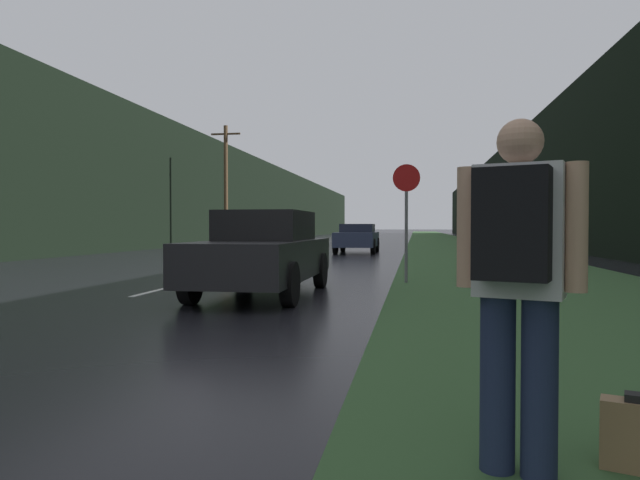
{
  "coord_description": "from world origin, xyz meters",
  "views": [
    {
      "loc": [
        5.03,
        1.17,
        1.25
      ],
      "look_at": [
        2.54,
        16.11,
        0.91
      ],
      "focal_mm": 32.0,
      "sensor_mm": 36.0,
      "label": 1
    }
  ],
  "objects_px": {
    "suitcase": "(638,437)",
    "car_passing_far": "(357,238)",
    "hitchhiker_with_backpack": "(518,274)",
    "car_passing_near": "(264,252)",
    "stop_sign": "(406,212)"
  },
  "relations": [
    {
      "from": "hitchhiker_with_backpack",
      "to": "stop_sign",
      "type": "bearing_deg",
      "value": 113.05
    },
    {
      "from": "car_passing_far",
      "to": "car_passing_near",
      "type": "bearing_deg",
      "value": 90.0
    },
    {
      "from": "hitchhiker_with_backpack",
      "to": "car_passing_near",
      "type": "relative_size",
      "value": 0.38
    },
    {
      "from": "hitchhiker_with_backpack",
      "to": "car_passing_far",
      "type": "relative_size",
      "value": 0.4
    },
    {
      "from": "stop_sign",
      "to": "hitchhiker_with_backpack",
      "type": "height_order",
      "value": "stop_sign"
    },
    {
      "from": "suitcase",
      "to": "car_passing_near",
      "type": "relative_size",
      "value": 0.09
    },
    {
      "from": "stop_sign",
      "to": "suitcase",
      "type": "bearing_deg",
      "value": -82.35
    },
    {
      "from": "suitcase",
      "to": "hitchhiker_with_backpack",
      "type": "bearing_deg",
      "value": -145.74
    },
    {
      "from": "stop_sign",
      "to": "car_passing_far",
      "type": "relative_size",
      "value": 0.59
    },
    {
      "from": "hitchhiker_with_backpack",
      "to": "car_passing_far",
      "type": "bearing_deg",
      "value": 116.6
    },
    {
      "from": "suitcase",
      "to": "car_passing_far",
      "type": "relative_size",
      "value": 0.09
    },
    {
      "from": "car_passing_near",
      "to": "hitchhiker_with_backpack",
      "type": "bearing_deg",
      "value": 113.97
    },
    {
      "from": "stop_sign",
      "to": "car_passing_near",
      "type": "bearing_deg",
      "value": -135.34
    },
    {
      "from": "hitchhiker_with_backpack",
      "to": "car_passing_near",
      "type": "bearing_deg",
      "value": 133.04
    },
    {
      "from": "hitchhiker_with_backpack",
      "to": "suitcase",
      "type": "distance_m",
      "value": 1.05
    }
  ]
}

